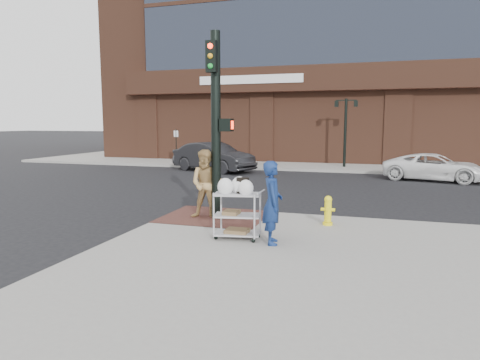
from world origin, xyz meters
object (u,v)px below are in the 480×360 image
(traffic_signal_pole, at_px, (216,120))
(minivan_white, at_px, (435,167))
(pedestrian_tan, at_px, (207,184))
(utility_cart, at_px, (237,211))
(woman_blue, at_px, (272,203))
(fire_hydrant, at_px, (328,210))
(sedan_dark, at_px, (213,157))
(lamp_post, at_px, (345,125))

(traffic_signal_pole, bearing_deg, minivan_white, 58.48)
(minivan_white, bearing_deg, pedestrian_tan, 161.03)
(pedestrian_tan, distance_m, utility_cart, 2.28)
(traffic_signal_pole, xyz_separation_m, pedestrian_tan, (-0.26, -0.09, -1.74))
(utility_cart, bearing_deg, pedestrian_tan, 129.03)
(woman_blue, xyz_separation_m, fire_hydrant, (0.99, 2.08, -0.51))
(traffic_signal_pole, height_order, minivan_white, traffic_signal_pole)
(sedan_dark, distance_m, utility_cart, 14.88)
(utility_cart, bearing_deg, fire_hydrant, 46.44)
(traffic_signal_pole, height_order, pedestrian_tan, traffic_signal_pole)
(minivan_white, bearing_deg, utility_cart, 169.61)
(woman_blue, distance_m, minivan_white, 14.19)
(lamp_post, xyz_separation_m, pedestrian_tan, (-2.73, -15.32, -1.52))
(lamp_post, distance_m, utility_cart, 17.23)
(pedestrian_tan, relative_size, minivan_white, 0.41)
(utility_cart, bearing_deg, minivan_white, 66.35)
(lamp_post, height_order, pedestrian_tan, lamp_post)
(lamp_post, relative_size, pedestrian_tan, 2.12)
(sedan_dark, bearing_deg, traffic_signal_pole, -137.14)
(woman_blue, xyz_separation_m, pedestrian_tan, (-2.27, 1.91, 0.04))
(lamp_post, xyz_separation_m, fire_hydrant, (0.52, -15.15, -2.08))
(sedan_dark, bearing_deg, lamp_post, -42.83)
(sedan_dark, height_order, utility_cart, sedan_dark)
(pedestrian_tan, relative_size, sedan_dark, 0.38)
(minivan_white, height_order, fire_hydrant, minivan_white)
(minivan_white, distance_m, fire_hydrant, 11.90)
(woman_blue, relative_size, pedestrian_tan, 0.96)
(lamp_post, bearing_deg, traffic_signal_pole, -99.24)
(pedestrian_tan, bearing_deg, utility_cart, -60.29)
(utility_cart, bearing_deg, traffic_signal_pole, 122.26)
(minivan_white, bearing_deg, lamp_post, 61.87)
(pedestrian_tan, bearing_deg, woman_blue, -49.41)
(woman_blue, height_order, minivan_white, woman_blue)
(woman_blue, distance_m, sedan_dark, 15.36)
(woman_blue, relative_size, utility_cart, 1.29)
(traffic_signal_pole, distance_m, sedan_dark, 12.88)
(traffic_signal_pole, xyz_separation_m, utility_cart, (1.17, -1.85, -2.04))
(lamp_post, bearing_deg, utility_cart, -94.38)
(lamp_post, xyz_separation_m, sedan_dark, (-7.06, -3.36, -1.79))
(lamp_post, bearing_deg, woman_blue, -91.55)
(lamp_post, xyz_separation_m, minivan_white, (4.45, -3.93, -1.97))
(fire_hydrant, bearing_deg, minivan_white, 70.71)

